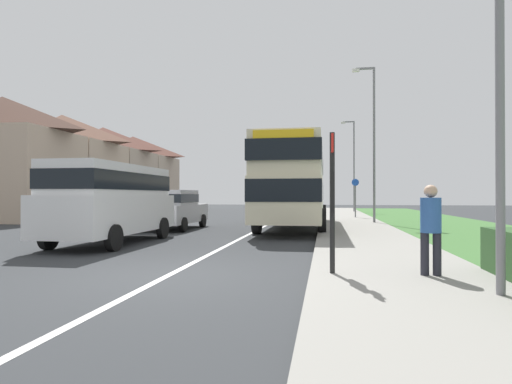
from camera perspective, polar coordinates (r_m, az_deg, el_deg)
The scene contains 12 objects.
ground_plane at distance 8.14m, azimuth -11.82°, elevation -10.97°, with size 120.00×120.00×0.00m, color #2D3033.
lane_marking_centre at distance 15.81m, azimuth -1.28°, elevation -5.84°, with size 0.14×60.00×0.01m, color silver.
pavement_near_side at distance 13.61m, azimuth 14.88°, elevation -6.46°, with size 3.20×68.00×0.12m, color gray.
double_decker_bus at distance 19.29m, azimuth 5.20°, elevation 1.49°, with size 2.80×10.91×3.70m.
parked_van_white at distance 13.88m, azimuth -18.68°, elevation -0.68°, with size 2.11×5.55×2.42m.
parked_car_silver at distance 18.99m, azimuth -11.00°, elevation -2.11°, with size 1.99×4.43×1.71m.
pedestrian_at_stop at distance 7.88m, azimuth 22.37°, elevation -4.15°, with size 0.34×0.34×1.67m.
bus_stop_sign at distance 7.63m, azimuth 10.18°, elevation -0.06°, with size 0.09×0.52×2.60m.
cycle_route_sign at distance 27.25m, azimuth 13.17°, elevation -0.57°, with size 0.44×0.08×2.52m.
street_lamp_mid at distance 22.59m, azimuth 15.29°, elevation 7.38°, with size 1.14×0.20×8.01m.
street_lamp_far at distance 37.38m, azimuth 12.84°, elevation 4.14°, with size 1.14×0.20×7.84m.
house_terrace_far_side at distance 36.29m, azimuth -22.05°, elevation 3.02°, with size 7.66×22.92×7.33m.
Camera 1 is at (2.88, -7.47, 1.49)m, focal length 29.87 mm.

